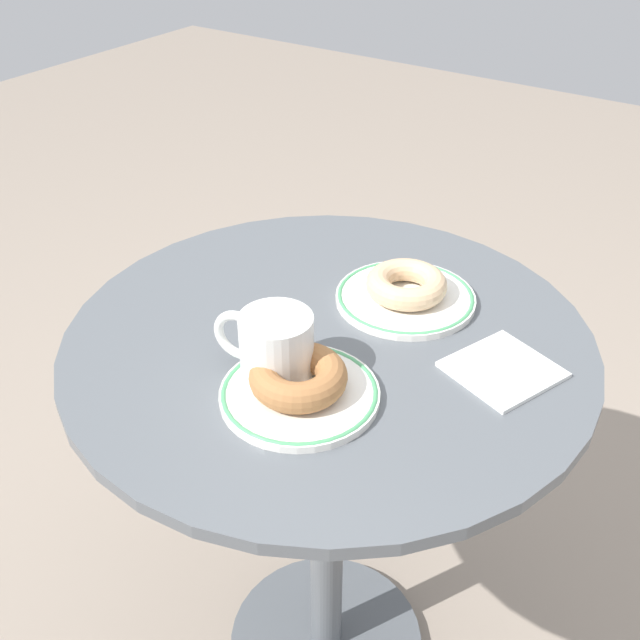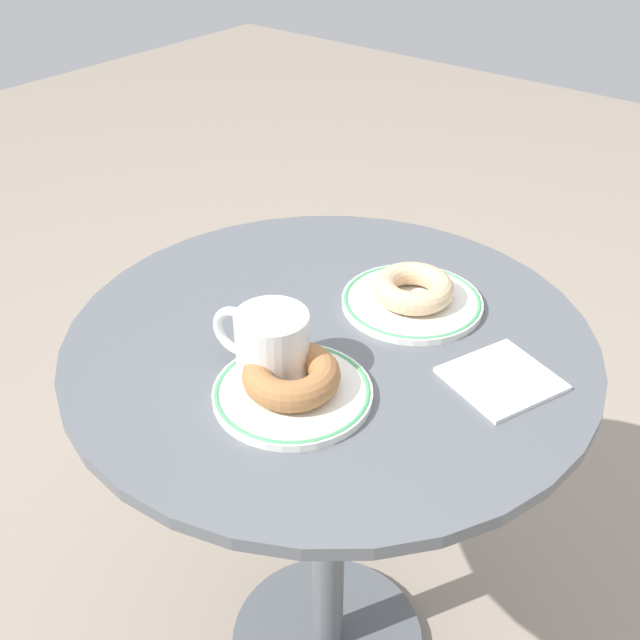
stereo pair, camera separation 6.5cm
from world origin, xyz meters
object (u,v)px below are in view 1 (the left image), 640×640
(donut_cinnamon, at_px, (298,376))
(coffee_mug, at_px, (274,347))
(donut_glazed, at_px, (406,284))
(plate_right, at_px, (405,297))
(paper_napkin, at_px, (503,370))
(plate_left, at_px, (300,393))
(cafe_table, at_px, (328,447))

(donut_cinnamon, xyz_separation_m, coffee_mug, (0.01, 0.05, 0.01))
(donut_cinnamon, xyz_separation_m, donut_glazed, (0.26, -0.00, -0.00))
(plate_right, height_order, paper_napkin, plate_right)
(plate_left, relative_size, coffee_mug, 1.48)
(paper_napkin, xyz_separation_m, coffee_mug, (-0.17, 0.23, 0.04))
(donut_cinnamon, bearing_deg, plate_left, -116.84)
(donut_cinnamon, relative_size, paper_napkin, 0.97)
(cafe_table, distance_m, plate_right, 0.26)
(donut_cinnamon, bearing_deg, coffee_mug, 73.15)
(plate_left, bearing_deg, plate_right, -0.35)
(plate_right, relative_size, donut_glazed, 1.73)
(cafe_table, height_order, plate_right, plate_right)
(paper_napkin, bearing_deg, donut_cinnamon, 134.76)
(plate_right, bearing_deg, donut_cinnamon, 179.09)
(coffee_mug, bearing_deg, donut_cinnamon, -106.85)
(cafe_table, height_order, donut_cinnamon, donut_cinnamon)
(paper_napkin, bearing_deg, donut_glazed, 67.42)
(donut_cinnamon, bearing_deg, plate_right, -0.91)
(coffee_mug, bearing_deg, plate_left, -107.40)
(donut_glazed, xyz_separation_m, paper_napkin, (-0.08, -0.18, -0.03))
(plate_right, relative_size, donut_cinnamon, 1.70)
(plate_left, distance_m, coffee_mug, 0.06)
(paper_napkin, bearing_deg, plate_left, 135.35)
(paper_napkin, bearing_deg, plate_right, 67.42)
(plate_left, bearing_deg, donut_cinnamon, 63.16)
(donut_cinnamon, distance_m, coffee_mug, 0.05)
(plate_left, xyz_separation_m, paper_napkin, (0.18, -0.18, -0.00))
(plate_right, distance_m, donut_cinnamon, 0.26)
(donut_cinnamon, distance_m, paper_napkin, 0.26)
(donut_glazed, relative_size, coffee_mug, 0.88)
(cafe_table, bearing_deg, donut_glazed, -19.65)
(plate_left, height_order, donut_cinnamon, donut_cinnamon)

